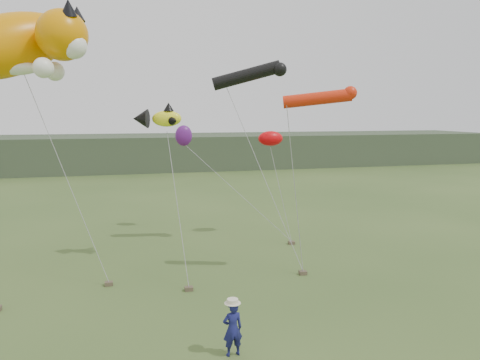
% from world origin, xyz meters
% --- Properties ---
extents(ground, '(120.00, 120.00, 0.00)m').
position_xyz_m(ground, '(0.00, 0.00, 0.00)').
color(ground, '#385123').
rests_on(ground, ground).
extents(headland, '(90.00, 13.00, 4.00)m').
position_xyz_m(headland, '(-3.11, 44.69, 1.92)').
color(headland, '#2D3D28').
rests_on(headland, ground).
extents(festival_attendant, '(0.61, 0.43, 1.57)m').
position_xyz_m(festival_attendant, '(-0.65, -1.52, 0.78)').
color(festival_attendant, navy).
rests_on(festival_attendant, ground).
extents(sandbag_anchors, '(13.07, 5.44, 0.16)m').
position_xyz_m(sandbag_anchors, '(-0.89, 4.93, 0.08)').
color(sandbag_anchors, brown).
rests_on(sandbag_anchors, ground).
extents(cat_kite, '(7.23, 4.87, 4.14)m').
position_xyz_m(cat_kite, '(-7.33, 7.69, 9.51)').
color(cat_kite, orange).
rests_on(cat_kite, ground).
extents(fish_kite, '(2.28, 1.51, 1.12)m').
position_xyz_m(fish_kite, '(-1.89, 7.45, 6.53)').
color(fish_kite, '#F7F521').
rests_on(fish_kite, ground).
extents(tube_kites, '(4.69, 6.50, 2.37)m').
position_xyz_m(tube_kites, '(3.34, 7.12, 8.19)').
color(tube_kites, black).
rests_on(tube_kites, ground).
extents(misc_kites, '(5.51, 3.23, 1.17)m').
position_xyz_m(misc_kites, '(2.38, 11.64, 5.42)').
color(misc_kites, red).
rests_on(misc_kites, ground).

